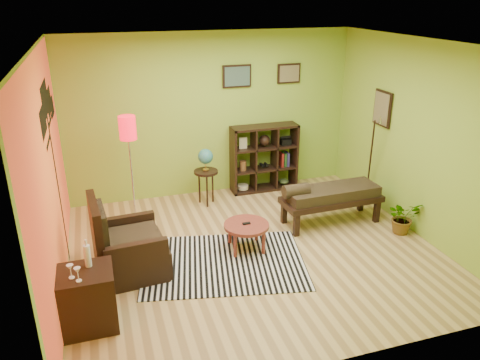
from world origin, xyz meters
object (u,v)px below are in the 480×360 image
object	(u,v)px
cube_shelf	(265,158)
bench	(329,195)
side_cabinet	(88,299)
floor_lamp	(128,138)
potted_plant	(402,220)
armchair	(126,250)
coffee_table	(246,228)
globe_table	(206,163)

from	to	relation	value
cube_shelf	bench	distance (m)	1.65
cube_shelf	side_cabinet	bearing A→B (deg)	-136.18
side_cabinet	floor_lamp	bearing A→B (deg)	72.76
bench	potted_plant	xyz separation A→B (m)	(0.91, -0.63, -0.26)
side_cabinet	bench	world-z (taller)	side_cabinet
armchair	potted_plant	size ratio (longest dim) A/B	2.06
armchair	cube_shelf	xyz separation A→B (m)	(2.64, 2.05, 0.28)
coffee_table	potted_plant	xyz separation A→B (m)	(2.38, -0.25, -0.13)
floor_lamp	potted_plant	xyz separation A→B (m)	(3.78, -1.53, -1.19)
coffee_table	armchair	world-z (taller)	armchair
armchair	globe_table	distance (m)	2.33
coffee_table	bench	xyz separation A→B (m)	(1.47, 0.38, 0.13)
cube_shelf	coffee_table	bearing A→B (deg)	-116.98
floor_lamp	globe_table	world-z (taller)	floor_lamp
coffee_table	armchair	xyz separation A→B (m)	(-1.65, -0.10, -0.01)
armchair	globe_table	size ratio (longest dim) A/B	1.08
coffee_table	globe_table	distance (m)	1.70
coffee_table	armchair	distance (m)	1.65
coffee_table	bench	distance (m)	1.52
globe_table	floor_lamp	bearing A→B (deg)	-163.63
bench	globe_table	bearing A→B (deg)	142.38
bench	potted_plant	world-z (taller)	bench
globe_table	cube_shelf	size ratio (longest dim) A/B	0.82
coffee_table	floor_lamp	xyz separation A→B (m)	(-1.40, 1.28, 1.06)
armchair	cube_shelf	bearing A→B (deg)	37.85
cube_shelf	armchair	bearing A→B (deg)	-142.15
bench	floor_lamp	bearing A→B (deg)	162.56
floor_lamp	potted_plant	distance (m)	4.25
armchair	coffee_table	bearing A→B (deg)	3.60
side_cabinet	floor_lamp	size ratio (longest dim) A/B	0.58
coffee_table	potted_plant	distance (m)	2.39
cube_shelf	bench	xyz separation A→B (m)	(0.48, -1.57, -0.14)
side_cabinet	globe_table	size ratio (longest dim) A/B	1.01
floor_lamp	cube_shelf	distance (m)	2.61
globe_table	side_cabinet	bearing A→B (deg)	-126.03
coffee_table	bench	world-z (taller)	bench
floor_lamp	cube_shelf	xyz separation A→B (m)	(2.39, 0.67, -0.79)
floor_lamp	globe_table	bearing A→B (deg)	16.37
coffee_table	side_cabinet	bearing A→B (deg)	-153.89
floor_lamp	armchair	bearing A→B (deg)	-100.12
side_cabinet	cube_shelf	distance (m)	4.32
coffee_table	floor_lamp	distance (m)	2.17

